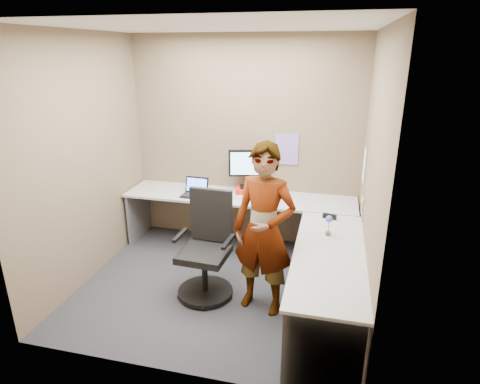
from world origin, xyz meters
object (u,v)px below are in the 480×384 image
(monitor, at_px, (249,165))
(person, at_px, (264,230))
(office_chair, at_px, (207,254))
(desk, at_px, (264,228))

(monitor, bearing_deg, person, -85.77)
(monitor, xyz_separation_m, person, (0.46, -1.41, -0.23))
(office_chair, xyz_separation_m, person, (0.63, -0.12, 0.40))
(desk, distance_m, person, 0.70)
(desk, xyz_separation_m, office_chair, (-0.52, -0.51, -0.13))
(monitor, distance_m, person, 1.50)
(desk, xyz_separation_m, person, (0.11, -0.63, 0.27))
(desk, relative_size, monitor, 5.76)
(person, bearing_deg, monitor, 120.24)
(desk, xyz_separation_m, monitor, (-0.35, 0.78, 0.50))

